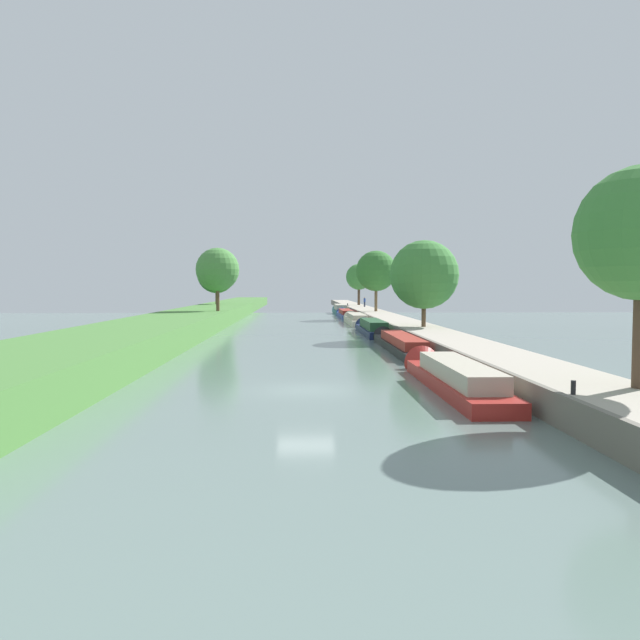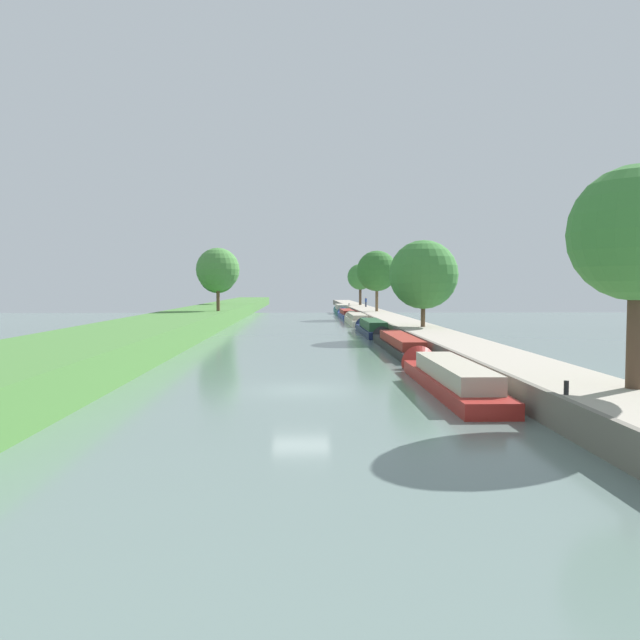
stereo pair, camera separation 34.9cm
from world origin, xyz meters
TOP-DOWN VIEW (x-y plane):
  - ground_plane at (0.00, 0.00)m, footprint 160.00×160.00m
  - left_grassy_bank at (-11.98, 0.00)m, footprint 7.51×260.00m
  - right_towpath at (10.17, 0.00)m, footprint 3.87×260.00m
  - stone_quay at (8.11, 0.00)m, footprint 0.25×260.00m
  - narrowboat_red at (6.54, 0.45)m, footprint 2.05×13.58m
  - narrowboat_black at (6.89, 17.04)m, footprint 1.86×16.65m
  - narrowboat_navy at (6.73, 32.30)m, footprint 2.00×13.98m
  - narrowboat_cream at (6.67, 48.37)m, footprint 2.04×14.45m
  - narrowboat_blue at (6.61, 64.48)m, footprint 1.85×14.64m
  - narrowboat_teal at (6.66, 78.12)m, footprint 1.90×13.06m
  - tree_rightbank_midnear at (10.46, 25.76)m, footprint 5.90×5.90m
  - tree_rightbank_midfar at (10.48, 58.74)m, footprint 5.63×5.63m
  - tree_rightbank_far at (10.95, 88.05)m, footprint 4.82×4.82m
  - tree_leftbank_downstream at (-13.14, 70.28)m, footprint 5.99×5.99m
  - tree_leftbank_upstream at (-9.40, 42.97)m, footprint 4.88×4.88m
  - person_walking at (10.90, 77.40)m, footprint 0.34×0.34m
  - mooring_bollard_near at (8.53, -7.52)m, footprint 0.16×0.16m
  - mooring_bollard_far at (8.53, 83.84)m, footprint 0.16×0.16m

SIDE VIEW (x-z plane):
  - ground_plane at x=0.00m, z-range 0.00..0.00m
  - narrowboat_blue at x=6.61m, z-range -0.41..1.36m
  - narrowboat_black at x=6.89m, z-range -0.40..1.36m
  - narrowboat_cream at x=6.67m, z-range -0.44..1.50m
  - narrowboat_red at x=6.54m, z-range -0.47..1.53m
  - right_towpath at x=10.17m, z-range 0.00..1.08m
  - narrowboat_navy at x=6.73m, z-range -0.47..1.58m
  - stone_quay at x=8.11m, z-range 0.00..1.13m
  - narrowboat_teal at x=6.66m, z-range -0.43..1.66m
  - left_grassy_bank at x=-11.98m, z-range 0.00..1.78m
  - mooring_bollard_near at x=8.53m, z-range 1.08..1.53m
  - mooring_bollard_far at x=8.53m, z-range 1.08..1.53m
  - person_walking at x=10.90m, z-range 1.13..2.79m
  - tree_rightbank_midnear at x=10.46m, z-range 1.85..9.28m
  - tree_rightbank_far at x=10.95m, z-range 2.47..10.12m
  - tree_leftbank_upstream at x=-9.40m, z-range 2.88..9.98m
  - tree_leftbank_downstream at x=-13.14m, z-range 2.63..10.32m
  - tree_rightbank_midfar at x=10.48m, z-range 2.47..10.90m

